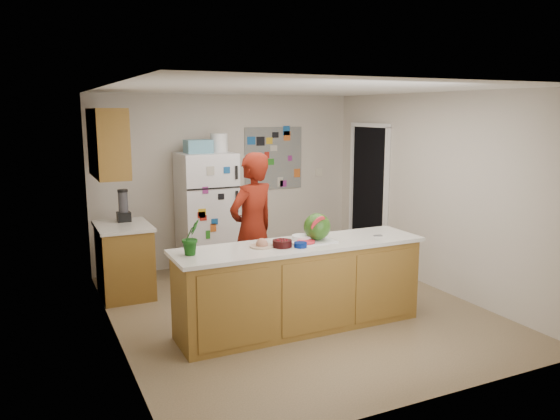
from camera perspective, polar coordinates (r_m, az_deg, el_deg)
name	(u,v)px	position (r m, az deg, el deg)	size (l,w,h in m)	color
floor	(295,310)	(6.44, 1.62, -10.40)	(4.00, 4.50, 0.02)	brown
wall_back	(227,180)	(8.17, -5.53, 3.12)	(4.00, 0.02, 2.50)	beige
wall_left	(111,218)	(5.51, -17.29, -0.82)	(0.02, 4.50, 2.50)	beige
wall_right	(436,192)	(7.24, 16.02, 1.82)	(0.02, 4.50, 2.50)	beige
ceiling	(297,88)	(6.03, 1.75, 12.60)	(4.00, 4.50, 0.02)	white
doorway	(369,194)	(8.39, 9.30, 1.63)	(0.03, 0.85, 2.04)	black
peninsula_base	(300,288)	(5.79, 2.12, -8.13)	(2.60, 0.62, 0.88)	brown
peninsula_top	(300,245)	(5.66, 2.15, -3.71)	(2.68, 0.70, 0.04)	silver
side_counter_base	(125,262)	(7.05, -15.93, -5.22)	(0.60, 0.80, 0.86)	brown
side_counter_top	(123,226)	(6.94, -16.11, -1.64)	(0.64, 0.84, 0.04)	silver
upper_cabinets	(108,143)	(6.74, -17.57, 6.70)	(0.35, 1.00, 0.80)	brown
refrigerator	(207,213)	(7.73, -7.66, -0.34)	(0.75, 0.70, 1.70)	silver
fridge_top_bin	(198,146)	(7.59, -8.55, 6.59)	(0.35, 0.28, 0.18)	#5999B2
photo_collage	(274,158)	(8.40, -0.67, 5.42)	(0.95, 0.01, 0.95)	slate
person	(252,230)	(6.36, -2.91, -2.10)	(0.66, 0.43, 1.81)	#63140A
blender_appliance	(123,207)	(7.10, -16.05, 0.35)	(0.12, 0.12, 0.38)	black
cutting_board	(313,241)	(5.73, 3.45, -3.28)	(0.44, 0.33, 0.01)	silver
watermelon	(317,227)	(5.74, 3.90, -1.74)	(0.28, 0.28, 0.28)	#265115
watermelon_slice	(306,242)	(5.63, 2.72, -3.33)	(0.19, 0.19, 0.02)	red
cherry_bowl	(282,244)	(5.50, 0.23, -3.52)	(0.20, 0.20, 0.07)	black
white_bowl	(302,238)	(5.76, 2.28, -2.95)	(0.21, 0.21, 0.06)	white
cobalt_bowl	(301,245)	(5.49, 2.16, -3.66)	(0.13, 0.13, 0.05)	#02165B
plate	(262,246)	(5.50, -1.91, -3.81)	(0.24, 0.24, 0.02)	beige
paper_towel	(302,244)	(5.60, 2.30, -3.55)	(0.17, 0.15, 0.02)	silver
keys	(378,236)	(6.06, 10.20, -2.66)	(0.09, 0.04, 0.01)	gray
potted_plant	(191,237)	(5.25, -9.25, -2.81)	(0.19, 0.15, 0.34)	#15400A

